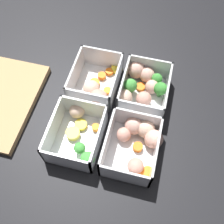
% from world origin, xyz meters
% --- Properties ---
extents(ground_plane, '(4.00, 4.00, 0.00)m').
position_xyz_m(ground_plane, '(0.00, 0.00, 0.00)').
color(ground_plane, black).
extents(container_near_left, '(0.17, 0.14, 0.07)m').
position_xyz_m(container_near_left, '(-0.07, -0.08, 0.03)').
color(container_near_left, white).
rests_on(container_near_left, ground_plane).
extents(container_near_right, '(0.17, 0.14, 0.07)m').
position_xyz_m(container_near_right, '(0.10, -0.06, 0.03)').
color(container_near_right, white).
rests_on(container_near_right, ground_plane).
extents(container_far_left, '(0.17, 0.12, 0.07)m').
position_xyz_m(container_far_left, '(-0.08, 0.07, 0.03)').
color(container_far_left, white).
rests_on(container_far_left, ground_plane).
extents(container_far_right, '(0.18, 0.12, 0.07)m').
position_xyz_m(container_far_right, '(0.07, 0.06, 0.03)').
color(container_far_right, white).
rests_on(container_far_right, ground_plane).
extents(cutting_board, '(0.28, 0.18, 0.02)m').
position_xyz_m(cutting_board, '(-0.03, 0.31, 0.01)').
color(cutting_board, tan).
rests_on(cutting_board, ground_plane).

